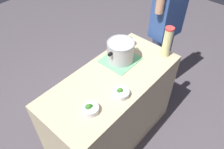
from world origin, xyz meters
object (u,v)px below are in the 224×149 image
at_px(broccoli_bowl_front, 90,109).
at_px(broccoli_bowl_center, 130,41).
at_px(cooking_pot, 121,51).
at_px(person_cook, 165,29).
at_px(broccoli_bowl_back, 121,93).
at_px(lemonade_pitcher, 167,42).

height_order(broccoli_bowl_front, broccoli_bowl_center, broccoli_bowl_center).
height_order(cooking_pot, broccoli_bowl_front, cooking_pot).
relative_size(broccoli_bowl_center, person_cook, 0.06).
height_order(broccoli_bowl_front, person_cook, person_cook).
height_order(cooking_pot, broccoli_bowl_center, cooking_pot).
bearing_deg(broccoli_bowl_back, person_cook, 11.79).
bearing_deg(person_cook, broccoli_bowl_front, -173.70).
relative_size(cooking_pot, broccoli_bowl_front, 2.52).
bearing_deg(person_cook, cooking_pot, 174.20).
distance_m(cooking_pot, broccoli_bowl_back, 0.45).
xyz_separation_m(cooking_pot, person_cook, (0.69, -0.07, -0.07)).
bearing_deg(broccoli_bowl_front, person_cook, 6.30).
distance_m(cooking_pot, person_cook, 0.70).
xyz_separation_m(cooking_pot, broccoli_bowl_back, (-0.34, -0.28, -0.08)).
height_order(cooking_pot, broccoli_bowl_back, cooking_pot).
height_order(lemonade_pitcher, person_cook, person_cook).
distance_m(cooking_pot, lemonade_pitcher, 0.45).
xyz_separation_m(lemonade_pitcher, broccoli_bowl_front, (-0.96, 0.06, -0.13)).
bearing_deg(cooking_pot, broccoli_bowl_center, 19.24).
relative_size(broccoli_bowl_front, broccoli_bowl_back, 0.94).
bearing_deg(cooking_pot, broccoli_bowl_back, -139.76).
bearing_deg(person_cook, broccoli_bowl_back, -168.21).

